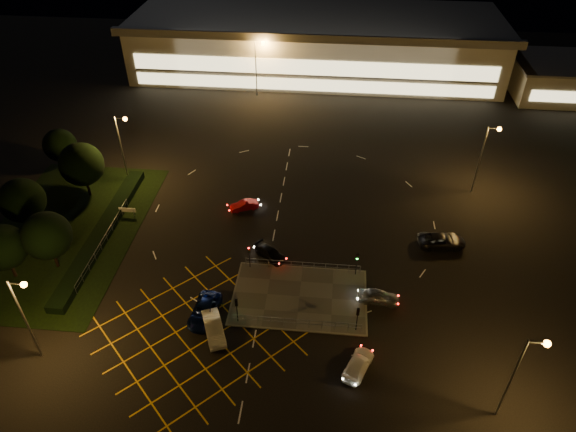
# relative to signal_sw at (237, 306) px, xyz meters

# --- Properties ---
(ground) EXTENTS (180.00, 180.00, 0.00)m
(ground) POSITION_rel_signal_sw_xyz_m (4.00, 5.99, -2.37)
(ground) COLOR black
(ground) RESTS_ON ground
(pedestrian_island) EXTENTS (14.00, 9.00, 0.12)m
(pedestrian_island) POSITION_rel_signal_sw_xyz_m (6.00, 3.99, -2.31)
(pedestrian_island) COLOR #4C4944
(pedestrian_island) RESTS_ON ground
(grass_verge) EXTENTS (18.00, 30.00, 0.08)m
(grass_verge) POSITION_rel_signal_sw_xyz_m (-24.00, 11.99, -2.33)
(grass_verge) COLOR black
(grass_verge) RESTS_ON ground
(hedge) EXTENTS (2.00, 26.00, 1.00)m
(hedge) POSITION_rel_signal_sw_xyz_m (-19.00, 11.99, -1.87)
(hedge) COLOR black
(hedge) RESTS_ON ground
(supermarket) EXTENTS (72.00, 26.50, 10.50)m
(supermarket) POSITION_rel_signal_sw_xyz_m (4.00, 67.95, 2.95)
(supermarket) COLOR beige
(supermarket) RESTS_ON ground
(retail_unit_a) EXTENTS (18.80, 14.80, 6.35)m
(retail_unit_a) POSITION_rel_signal_sw_xyz_m (50.00, 59.97, 0.85)
(retail_unit_a) COLOR beige
(retail_unit_a) RESTS_ON ground
(streetlight_sw) EXTENTS (1.78, 0.56, 10.03)m
(streetlight_sw) POSITION_rel_signal_sw_xyz_m (-17.56, -6.01, 4.20)
(streetlight_sw) COLOR slate
(streetlight_sw) RESTS_ON ground
(streetlight_se) EXTENTS (1.78, 0.56, 10.03)m
(streetlight_se) POSITION_rel_signal_sw_xyz_m (24.44, -8.01, 4.20)
(streetlight_se) COLOR slate
(streetlight_se) RESTS_ON ground
(streetlight_nw) EXTENTS (1.78, 0.56, 10.03)m
(streetlight_nw) POSITION_rel_signal_sw_xyz_m (-19.56, 23.99, 4.20)
(streetlight_nw) COLOR slate
(streetlight_nw) RESTS_ON ground
(streetlight_ne) EXTENTS (1.78, 0.56, 10.03)m
(streetlight_ne) POSITION_rel_signal_sw_xyz_m (28.44, 25.99, 4.20)
(streetlight_ne) COLOR slate
(streetlight_ne) RESTS_ON ground
(streetlight_far_left) EXTENTS (1.78, 0.56, 10.03)m
(streetlight_far_left) POSITION_rel_signal_sw_xyz_m (-5.56, 53.99, 4.20)
(streetlight_far_left) COLOR slate
(streetlight_far_left) RESTS_ON ground
(streetlight_far_right) EXTENTS (1.78, 0.56, 10.03)m
(streetlight_far_right) POSITION_rel_signal_sw_xyz_m (34.44, 55.99, 4.20)
(streetlight_far_right) COLOR slate
(streetlight_far_right) RESTS_ON ground
(signal_sw) EXTENTS (0.28, 0.30, 3.15)m
(signal_sw) POSITION_rel_signal_sw_xyz_m (0.00, 0.00, 0.00)
(signal_sw) COLOR black
(signal_sw) RESTS_ON pedestrian_island
(signal_se) EXTENTS (0.28, 0.30, 3.15)m
(signal_se) POSITION_rel_signal_sw_xyz_m (12.00, 0.00, 0.00)
(signal_se) COLOR black
(signal_se) RESTS_ON pedestrian_island
(signal_nw) EXTENTS (0.28, 0.30, 3.15)m
(signal_nw) POSITION_rel_signal_sw_xyz_m (0.00, 7.99, 0.00)
(signal_nw) COLOR black
(signal_nw) RESTS_ON pedestrian_island
(signal_ne) EXTENTS (0.28, 0.30, 3.15)m
(signal_ne) POSITION_rel_signal_sw_xyz_m (12.00, 7.99, 0.00)
(signal_ne) COLOR black
(signal_ne) RESTS_ON pedestrian_island
(tree_a) EXTENTS (5.04, 5.04, 6.86)m
(tree_a) POSITION_rel_signal_sw_xyz_m (-26.00, 3.99, 1.97)
(tree_a) COLOR black
(tree_a) RESTS_ON ground
(tree_b) EXTENTS (5.40, 5.40, 7.35)m
(tree_b) POSITION_rel_signal_sw_xyz_m (-28.00, 11.99, 2.28)
(tree_b) COLOR black
(tree_b) RESTS_ON ground
(tree_c) EXTENTS (5.76, 5.76, 7.84)m
(tree_c) POSITION_rel_signal_sw_xyz_m (-24.00, 19.99, 2.59)
(tree_c) COLOR black
(tree_c) RESTS_ON ground
(tree_d) EXTENTS (4.68, 4.68, 6.37)m
(tree_d) POSITION_rel_signal_sw_xyz_m (-30.00, 25.99, 1.65)
(tree_d) COLOR black
(tree_d) RESTS_ON ground
(tree_e) EXTENTS (5.40, 5.40, 7.35)m
(tree_e) POSITION_rel_signal_sw_xyz_m (-22.00, 5.99, 2.28)
(tree_e) COLOR black
(tree_e) RESTS_ON ground
(car_queue_white) EXTENTS (3.43, 5.05, 1.57)m
(car_queue_white) POSITION_rel_signal_sw_xyz_m (-2.07, -1.75, -1.58)
(car_queue_white) COLOR silver
(car_queue_white) RESTS_ON ground
(car_left_blue) EXTENTS (2.91, 5.58, 1.50)m
(car_left_blue) POSITION_rel_signal_sw_xyz_m (-3.50, 0.42, -1.62)
(car_left_blue) COLOR #0C194B
(car_left_blue) RESTS_ON ground
(car_far_dkgrey) EXTENTS (4.39, 4.02, 1.23)m
(car_far_dkgrey) POSITION_rel_signal_sw_xyz_m (2.05, 10.02, -1.75)
(car_far_dkgrey) COLOR black
(car_far_dkgrey) RESTS_ON ground
(car_right_silver) EXTENTS (4.50, 2.15, 1.48)m
(car_right_silver) POSITION_rel_signal_sw_xyz_m (14.34, 4.19, -1.63)
(car_right_silver) COLOR #B1B4B8
(car_right_silver) RESTS_ON ground
(car_circ_red) EXTENTS (3.90, 2.64, 1.22)m
(car_circ_red) POSITION_rel_signal_sw_xyz_m (-2.52, 18.95, -1.76)
(car_circ_red) COLOR maroon
(car_circ_red) RESTS_ON ground
(car_east_grey) EXTENTS (5.87, 3.15, 1.57)m
(car_east_grey) POSITION_rel_signal_sw_xyz_m (22.25, 14.11, -1.58)
(car_east_grey) COLOR black
(car_east_grey) RESTS_ON ground
(car_approach_white) EXTENTS (3.47, 4.87, 1.31)m
(car_approach_white) POSITION_rel_signal_sw_xyz_m (12.16, -4.52, -1.71)
(car_approach_white) COLOR white
(car_approach_white) RESTS_ON ground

